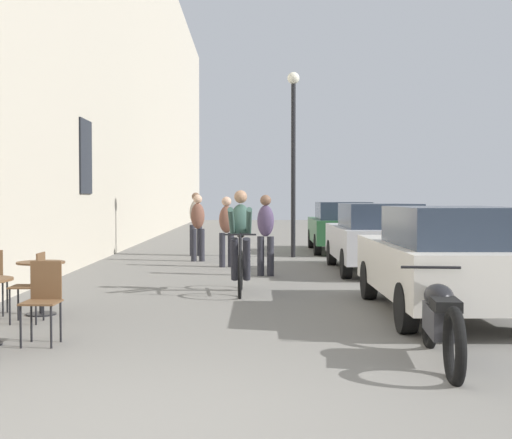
# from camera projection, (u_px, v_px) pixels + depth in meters

# --- Properties ---
(ground_plane) EXTENTS (88.00, 88.00, 0.00)m
(ground_plane) POSITION_uv_depth(u_px,v_px,m) (167.00, 427.00, 4.75)
(ground_plane) COLOR slate
(building_facade_left) EXTENTS (0.54, 68.00, 12.20)m
(building_facade_left) POSITION_uv_depth(u_px,v_px,m) (99.00, 30.00, 18.51)
(building_facade_left) COLOR #B7AD99
(building_facade_left) RESTS_ON ground_plane
(cafe_chair_near_toward_wall) EXTENTS (0.39, 0.39, 0.89)m
(cafe_chair_near_toward_wall) POSITION_uv_depth(u_px,v_px,m) (43.00, 296.00, 7.46)
(cafe_chair_near_toward_wall) COLOR black
(cafe_chair_near_toward_wall) RESTS_ON ground_plane
(cafe_table_mid) EXTENTS (0.64, 0.64, 0.72)m
(cafe_table_mid) POSITION_uv_depth(u_px,v_px,m) (41.00, 276.00, 9.31)
(cafe_table_mid) COLOR black
(cafe_table_mid) RESTS_ON ground_plane
(cafe_chair_mid_toward_wall) EXTENTS (0.38, 0.38, 0.89)m
(cafe_chair_mid_toward_wall) POSITION_uv_depth(u_px,v_px,m) (33.00, 282.00, 8.71)
(cafe_chair_mid_toward_wall) COLOR black
(cafe_chair_mid_toward_wall) RESTS_ON ground_plane
(cyclist_on_bicycle) EXTENTS (0.52, 1.76, 1.74)m
(cyclist_on_bicycle) POSITION_uv_depth(u_px,v_px,m) (241.00, 244.00, 11.51)
(cyclist_on_bicycle) COLOR black
(cyclist_on_bicycle) RESTS_ON ground_plane
(pedestrian_near) EXTENTS (0.37, 0.29, 1.64)m
(pedestrian_near) POSITION_uv_depth(u_px,v_px,m) (266.00, 230.00, 13.91)
(pedestrian_near) COLOR #26262D
(pedestrian_near) RESTS_ON ground_plane
(pedestrian_mid) EXTENTS (0.37, 0.29, 1.61)m
(pedestrian_mid) POSITION_uv_depth(u_px,v_px,m) (227.00, 228.00, 15.70)
(pedestrian_mid) COLOR #26262D
(pedestrian_mid) RESTS_ON ground_plane
(pedestrian_far) EXTENTS (0.36, 0.26, 1.66)m
(pedestrian_far) POSITION_uv_depth(u_px,v_px,m) (198.00, 224.00, 17.12)
(pedestrian_far) COLOR #26262D
(pedestrian_far) RESTS_ON ground_plane
(pedestrian_furthest) EXTENTS (0.36, 0.27, 1.72)m
(pedestrian_furthest) POSITION_uv_depth(u_px,v_px,m) (196.00, 220.00, 18.74)
(pedestrian_furthest) COLOR #26262D
(pedestrian_furthest) RESTS_ON ground_plane
(street_lamp) EXTENTS (0.32, 0.32, 4.90)m
(street_lamp) POSITION_uv_depth(u_px,v_px,m) (293.00, 140.00, 18.24)
(street_lamp) COLOR black
(street_lamp) RESTS_ON ground_plane
(parked_car_nearest) EXTENTS (1.79, 4.15, 1.47)m
(parked_car_nearest) POSITION_uv_depth(u_px,v_px,m) (445.00, 259.00, 9.27)
(parked_car_nearest) COLOR beige
(parked_car_nearest) RESTS_ON ground_plane
(parked_car_second) EXTENTS (1.80, 4.14, 1.46)m
(parked_car_second) POSITION_uv_depth(u_px,v_px,m) (375.00, 236.00, 14.68)
(parked_car_second) COLOR #B7B7BC
(parked_car_second) RESTS_ON ground_plane
(parked_car_third) EXTENTS (1.83, 4.15, 1.46)m
(parked_car_third) POSITION_uv_depth(u_px,v_px,m) (341.00, 226.00, 20.11)
(parked_car_third) COLOR #23512D
(parked_car_third) RESTS_ON ground_plane
(parked_motorcycle) EXTENTS (0.62, 2.14, 0.92)m
(parked_motorcycle) POSITION_uv_depth(u_px,v_px,m) (441.00, 320.00, 6.63)
(parked_motorcycle) COLOR black
(parked_motorcycle) RESTS_ON ground_plane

